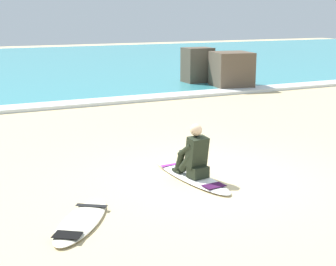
{
  "coord_description": "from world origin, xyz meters",
  "views": [
    {
      "loc": [
        -4.44,
        -7.3,
        2.87
      ],
      "look_at": [
        -0.15,
        1.37,
        0.55
      ],
      "focal_mm": 53.27,
      "sensor_mm": 36.0,
      "label": 1
    }
  ],
  "objects": [
    {
      "name": "ground_plane",
      "position": [
        0.0,
        0.0,
        0.0
      ],
      "size": [
        80.0,
        80.0,
        0.0
      ],
      "primitive_type": "plane",
      "color": "#CCB584"
    },
    {
      "name": "surfboard_spare_near",
      "position": [
        -2.64,
        -0.91,
        0.04
      ],
      "size": [
        1.42,
        1.7,
        0.08
      ],
      "color": "#EFE5C6",
      "rests_on": "ground"
    },
    {
      "name": "sea",
      "position": [
        0.0,
        21.88,
        0.05
      ],
      "size": [
        80.0,
        28.0,
        0.1
      ],
      "primitive_type": "cube",
      "color": "teal",
      "rests_on": "ground"
    },
    {
      "name": "breaking_foam",
      "position": [
        0.0,
        8.18,
        0.06
      ],
      "size": [
        80.0,
        0.9,
        0.11
      ],
      "primitive_type": "cube",
      "color": "white",
      "rests_on": "ground"
    },
    {
      "name": "surfer_seated",
      "position": [
        -0.3,
        0.04,
        0.44
      ],
      "size": [
        0.42,
        0.74,
        0.95
      ],
      "color": "black",
      "rests_on": "surfboard_main"
    },
    {
      "name": "rock_outcrop_distant",
      "position": [
        6.32,
        9.62,
        0.67
      ],
      "size": [
        2.04,
        2.98,
        1.51
      ],
      "color": "#756656",
      "rests_on": "ground"
    },
    {
      "name": "surfboard_main",
      "position": [
        -0.3,
        0.17,
        0.04
      ],
      "size": [
        0.67,
        2.34,
        0.08
      ],
      "color": "white",
      "rests_on": "ground"
    }
  ]
}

